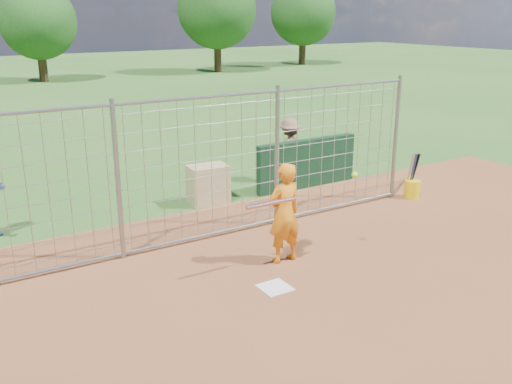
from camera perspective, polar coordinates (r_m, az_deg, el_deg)
ground at (r=8.55m, az=1.15°, el=-9.08°), size 100.00×100.00×0.00m
home_plate at (r=8.40m, az=1.90°, el=-9.54°), size 0.43×0.43×0.02m
dugout_wall at (r=12.97m, az=5.08°, el=2.86°), size 2.60×0.20×1.10m
batter at (r=8.96m, az=2.85°, el=-2.13°), size 0.61×0.41×1.63m
bystander_c at (r=13.43m, az=3.38°, el=4.24°), size 0.98×0.60×1.48m
equipment_bin at (r=11.92m, az=-4.80°, el=0.79°), size 0.84×0.62×0.80m
equipment_in_play at (r=8.54m, az=3.70°, el=-0.38°), size 1.98×0.20×0.31m
bucket_with_bats at (r=12.69m, az=15.35°, el=0.52°), size 0.34×0.34×0.97m
backstop_fence at (r=9.72m, az=-5.26°, el=2.15°), size 9.08×0.08×2.60m
tree_line at (r=35.28m, az=-20.90°, el=16.33°), size 44.66×6.72×6.48m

